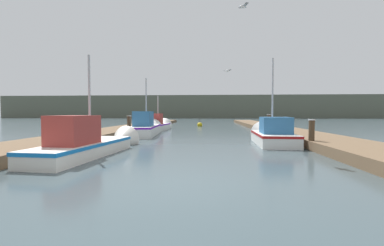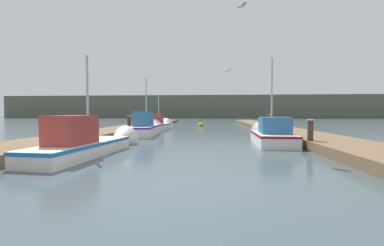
# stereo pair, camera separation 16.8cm
# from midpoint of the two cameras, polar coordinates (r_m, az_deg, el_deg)

# --- Properties ---
(ground_plane) EXTENTS (200.00, 200.00, 0.00)m
(ground_plane) POSITION_cam_midpoint_polar(r_m,az_deg,el_deg) (5.43, -4.75, -13.38)
(ground_plane) COLOR #38474C
(dock_left) EXTENTS (2.64, 40.00, 0.36)m
(dock_left) POSITION_cam_midpoint_polar(r_m,az_deg,el_deg) (22.24, -13.67, -1.12)
(dock_left) COLOR brown
(dock_left) RESTS_ON ground_plane
(dock_right) EXTENTS (2.64, 40.00, 0.36)m
(dock_right) POSITION_cam_midpoint_polar(r_m,az_deg,el_deg) (21.82, 17.48, -1.22)
(dock_right) COLOR brown
(dock_right) RESTS_ON ground_plane
(distant_shore_ridge) EXTENTS (120.00, 16.00, 6.43)m
(distant_shore_ridge) POSITION_cam_midpoint_polar(r_m,az_deg,el_deg) (78.78, 3.32, 3.52)
(distant_shore_ridge) COLOR #565B4C
(distant_shore_ridge) RESTS_ON ground_plane
(fishing_boat_0) EXTENTS (1.77, 5.91, 3.84)m
(fishing_boat_0) POSITION_cam_midpoint_polar(r_m,az_deg,el_deg) (9.92, -21.22, -4.03)
(fishing_boat_0) COLOR silver
(fishing_boat_0) RESTS_ON ground_plane
(fishing_boat_1) EXTENTS (1.74, 4.63, 4.52)m
(fishing_boat_1) POSITION_cam_midpoint_polar(r_m,az_deg,el_deg) (13.00, 16.81, -2.48)
(fishing_boat_1) COLOR silver
(fishing_boat_1) RESTS_ON ground_plane
(fishing_boat_2) EXTENTS (1.90, 6.36, 4.12)m
(fishing_boat_2) POSITION_cam_midpoint_polar(r_m,az_deg,el_deg) (17.57, -10.28, -0.92)
(fishing_boat_2) COLOR silver
(fishing_boat_2) RESTS_ON ground_plane
(fishing_boat_3) EXTENTS (1.64, 5.17, 3.35)m
(fishing_boat_3) POSITION_cam_midpoint_polar(r_m,az_deg,el_deg) (22.46, -7.57, -0.47)
(fishing_boat_3) COLOR silver
(fishing_boat_3) RESTS_ON ground_plane
(mooring_piling_0) EXTENTS (0.26, 0.26, 1.38)m
(mooring_piling_0) POSITION_cam_midpoint_polar(r_m,az_deg,el_deg) (17.88, 16.44, -0.30)
(mooring_piling_0) COLOR #473523
(mooring_piling_0) RESTS_ON ground_plane
(mooring_piling_1) EXTENTS (0.30, 0.30, 1.29)m
(mooring_piling_1) POSITION_cam_midpoint_polar(r_m,az_deg,el_deg) (18.06, -14.06, -0.40)
(mooring_piling_1) COLOR #473523
(mooring_piling_1) RESTS_ON ground_plane
(mooring_piling_2) EXTENTS (0.26, 0.26, 1.21)m
(mooring_piling_2) POSITION_cam_midpoint_polar(r_m,az_deg,el_deg) (11.17, 24.64, -2.32)
(mooring_piling_2) COLOR #473523
(mooring_piling_2) RESTS_ON ground_plane
(mooring_piling_3) EXTENTS (0.33, 0.33, 1.28)m
(mooring_piling_3) POSITION_cam_midpoint_polar(r_m,az_deg,el_deg) (21.38, -11.34, 0.02)
(mooring_piling_3) COLOR #473523
(mooring_piling_3) RESTS_ON ground_plane
(channel_buoy) EXTENTS (0.56, 0.56, 1.06)m
(channel_buoy) POSITION_cam_midpoint_polar(r_m,az_deg,el_deg) (27.94, 1.56, -0.43)
(channel_buoy) COLOR gold
(channel_buoy) RESTS_ON ground_plane
(seagull_lead) EXTENTS (0.48, 0.46, 0.12)m
(seagull_lead) POSITION_cam_midpoint_polar(r_m,az_deg,el_deg) (15.55, 7.52, 11.41)
(seagull_lead) COLOR white
(seagull_1) EXTENTS (0.34, 0.55, 0.12)m
(seagull_1) POSITION_cam_midpoint_polar(r_m,az_deg,el_deg) (10.94, 10.87, 24.08)
(seagull_1) COLOR white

